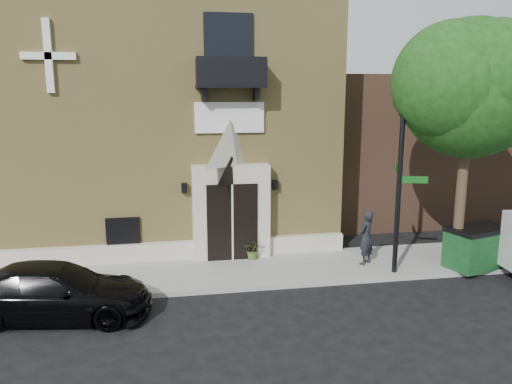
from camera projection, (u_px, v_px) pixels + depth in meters
ground at (277, 290)px, 14.73m from camera, size 120.00×120.00×0.00m
sidewalk at (297, 268)px, 16.33m from camera, size 42.00×3.00×0.15m
church at (168, 118)px, 20.96m from camera, size 12.20×11.01×9.30m
neighbour_building at (474, 143)px, 24.83m from camera, size 18.00×8.00×6.40m
street_tree_left at (473, 87)px, 14.92m from camera, size 4.97×4.38×7.77m
black_sedan at (55, 292)px, 12.80m from camera, size 5.09×2.59×1.41m
street_sign at (400, 182)px, 15.19m from camera, size 0.88×1.08×5.75m
fire_hydrant at (477, 256)px, 16.17m from camera, size 0.42×0.33×0.73m
dumpster at (477, 247)px, 16.11m from camera, size 2.28×1.70×1.33m
planter at (253, 249)px, 16.90m from camera, size 0.71×0.64×0.68m
pedestrian_near at (366, 238)px, 16.32m from camera, size 0.78×0.75×1.80m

